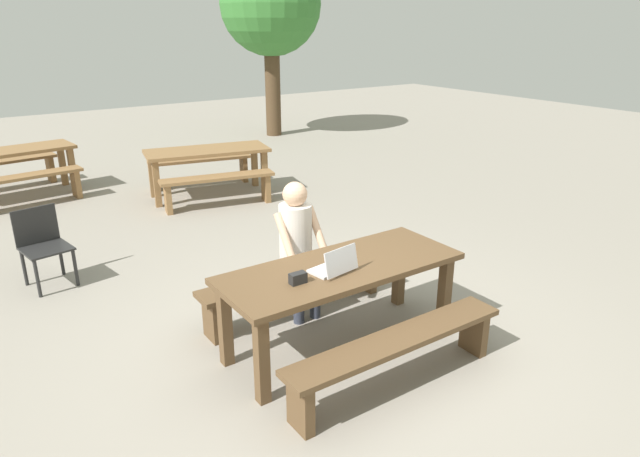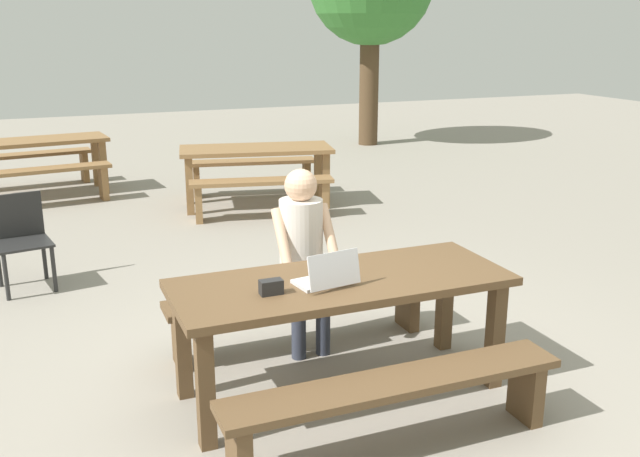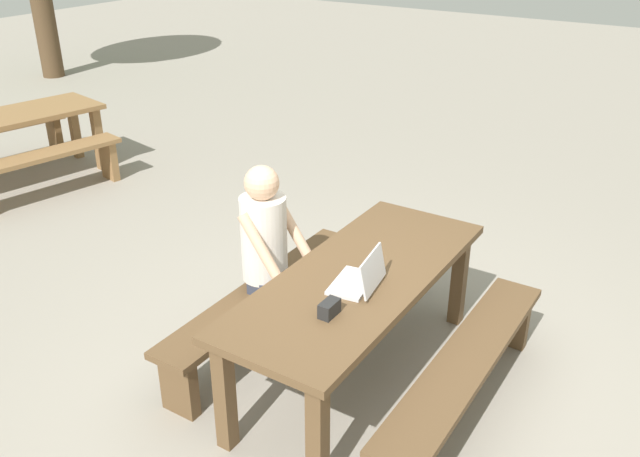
# 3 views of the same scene
# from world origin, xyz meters

# --- Properties ---
(ground_plane) EXTENTS (30.00, 30.00, 0.00)m
(ground_plane) POSITION_xyz_m (0.00, 0.00, 0.00)
(ground_plane) COLOR gray
(picnic_table_front) EXTENTS (2.04, 0.80, 0.75)m
(picnic_table_front) POSITION_xyz_m (0.00, 0.00, 0.64)
(picnic_table_front) COLOR brown
(picnic_table_front) RESTS_ON ground
(bench_near) EXTENTS (1.92, 0.30, 0.43)m
(bench_near) POSITION_xyz_m (0.00, -0.71, 0.33)
(bench_near) COLOR brown
(bench_near) RESTS_ON ground
(bench_far) EXTENTS (1.92, 0.30, 0.43)m
(bench_far) POSITION_xyz_m (0.00, 0.71, 0.33)
(bench_far) COLOR brown
(bench_far) RESTS_ON ground
(laptop) EXTENTS (0.37, 0.30, 0.22)m
(laptop) POSITION_xyz_m (-0.13, -0.08, 0.80)
(laptop) COLOR silver
(laptop) RESTS_ON picnic_table_front
(small_pouch) EXTENTS (0.13, 0.07, 0.08)m
(small_pouch) POSITION_xyz_m (-0.47, -0.09, 0.79)
(small_pouch) COLOR black
(small_pouch) RESTS_ON picnic_table_front
(person_seated) EXTENTS (0.41, 0.41, 1.28)m
(person_seated) POSITION_xyz_m (0.01, 0.67, 0.75)
(person_seated) COLOR #333847
(person_seated) RESTS_ON ground
(picnic_table_rear) EXTENTS (1.97, 1.10, 0.75)m
(picnic_table_rear) POSITION_xyz_m (0.91, 4.71, 0.63)
(picnic_table_rear) COLOR olive
(picnic_table_rear) RESTS_ON ground
(bench_rear_south) EXTENTS (1.70, 0.63, 0.47)m
(bench_rear_south) POSITION_xyz_m (0.79, 4.10, 0.35)
(bench_rear_south) COLOR olive
(bench_rear_south) RESTS_ON ground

